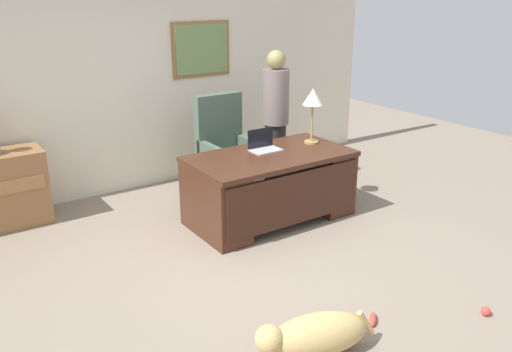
{
  "coord_description": "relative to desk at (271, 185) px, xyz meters",
  "views": [
    {
      "loc": [
        -2.43,
        -3.54,
        2.42
      ],
      "look_at": [
        0.19,
        0.3,
        0.75
      ],
      "focal_mm": 37.66,
      "sensor_mm": 36.0,
      "label": 1
    }
  ],
  "objects": [
    {
      "name": "desk",
      "position": [
        0.0,
        0.0,
        0.0
      ],
      "size": [
        1.72,
        0.93,
        0.74
      ],
      "color": "#422316",
      "rests_on": "ground_plane"
    },
    {
      "name": "person_standing",
      "position": [
        0.64,
        0.81,
        0.48
      ],
      "size": [
        0.32,
        0.32,
        1.69
      ],
      "color": "#262323",
      "rests_on": "ground_plane"
    },
    {
      "name": "dog_toy_bone",
      "position": [
        -0.47,
        -1.97,
        -0.37
      ],
      "size": [
        0.17,
        0.15,
        0.05
      ],
      "primitive_type": "ellipsoid",
      "rotation": [
        0.0,
        0.0,
        3.86
      ],
      "color": "#E53F33",
      "rests_on": "ground_plane"
    },
    {
      "name": "dog_toy_ball",
      "position": [
        0.32,
        -2.4,
        -0.36
      ],
      "size": [
        0.07,
        0.07,
        0.07
      ],
      "primitive_type": "sphere",
      "color": "#E53F33",
      "rests_on": "ground_plane"
    },
    {
      "name": "ground_plane",
      "position": [
        -0.71,
        -0.78,
        -0.4
      ],
      "size": [
        12.0,
        12.0,
        0.0
      ],
      "primitive_type": "plane",
      "color": "gray"
    },
    {
      "name": "desk_lamp",
      "position": [
        0.62,
        0.11,
        0.82
      ],
      "size": [
        0.22,
        0.22,
        0.61
      ],
      "color": "#9E8447",
      "rests_on": "desk"
    },
    {
      "name": "laptop",
      "position": [
        0.03,
        0.19,
        0.39
      ],
      "size": [
        0.32,
        0.22,
        0.22
      ],
      "color": "#B2B5BA",
      "rests_on": "desk"
    },
    {
      "name": "armchair",
      "position": [
        0.01,
        0.95,
        0.12
      ],
      "size": [
        0.6,
        0.59,
        1.2
      ],
      "color": "#475B4C",
      "rests_on": "ground_plane"
    },
    {
      "name": "dog_lying",
      "position": [
        -1.08,
        -2.0,
        -0.24
      ],
      "size": [
        0.86,
        0.5,
        0.3
      ],
      "color": "tan",
      "rests_on": "ground_plane"
    },
    {
      "name": "back_wall",
      "position": [
        -0.71,
        1.82,
        0.95
      ],
      "size": [
        7.0,
        0.16,
        2.7
      ],
      "color": "beige",
      "rests_on": "ground_plane"
    }
  ]
}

